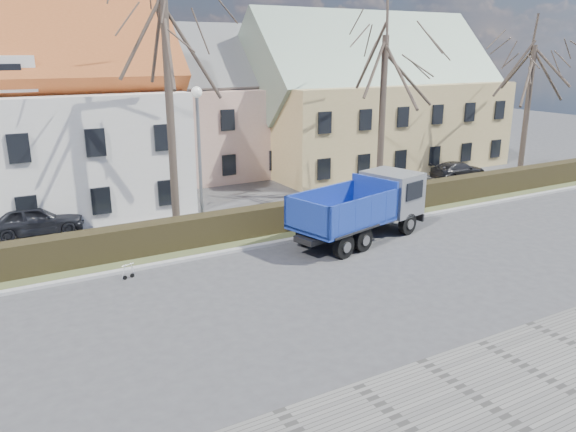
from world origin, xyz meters
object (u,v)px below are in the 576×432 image
parked_car_b (458,170)px  cart_frame (123,272)px  dump_truck (356,210)px  streetlight (200,164)px  parked_car_a (34,219)px

parked_car_b → cart_frame: bearing=107.9°
dump_truck → parked_car_b: (13.43, 6.89, -0.85)m
streetlight → parked_car_b: 19.67m
parked_car_b → parked_car_a: bearing=90.3°
dump_truck → parked_car_a: dump_truck is taller
cart_frame → parked_car_a: bearing=106.4°
streetlight → parked_car_a: bearing=146.8°
parked_car_a → parked_car_b: 25.82m
cart_frame → streetlight: bearing=36.1°
dump_truck → cart_frame: size_ratio=10.26×
dump_truck → parked_car_a: (-12.36, 8.08, -0.70)m
parked_car_a → parked_car_b: bearing=-88.1°
cart_frame → parked_car_b: 24.42m
streetlight → parked_car_b: bearing=9.2°
streetlight → cart_frame: size_ratio=9.79×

